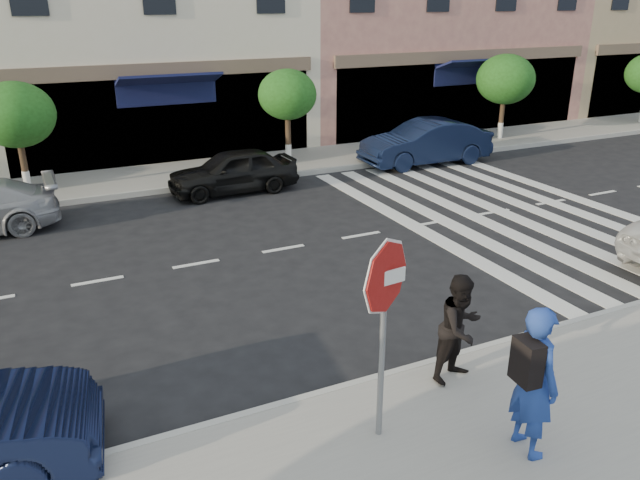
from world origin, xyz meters
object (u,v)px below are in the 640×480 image
(walker, at_px, (461,328))
(car_far_mid, at_px, (233,171))
(photographer, at_px, (535,381))
(stop_sign, at_px, (385,298))
(car_far_right, at_px, (426,143))

(walker, xyz_separation_m, car_far_mid, (0.16, 10.71, -0.32))
(photographer, relative_size, walker, 1.20)
(stop_sign, distance_m, car_far_right, 14.67)
(walker, bearing_deg, car_far_right, 42.88)
(stop_sign, relative_size, car_far_right, 0.59)
(stop_sign, relative_size, photographer, 1.38)
(stop_sign, height_order, car_far_mid, stop_sign)
(walker, relative_size, car_far_right, 0.36)
(car_far_right, bearing_deg, walker, -31.16)
(car_far_mid, bearing_deg, stop_sign, -9.91)
(car_far_mid, bearing_deg, car_far_right, 92.43)
(photographer, bearing_deg, car_far_right, -24.37)
(car_far_mid, distance_m, car_far_right, 6.93)
(car_far_mid, height_order, car_far_right, car_far_right)
(walker, distance_m, car_far_right, 13.17)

